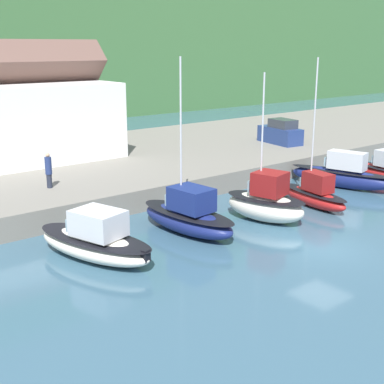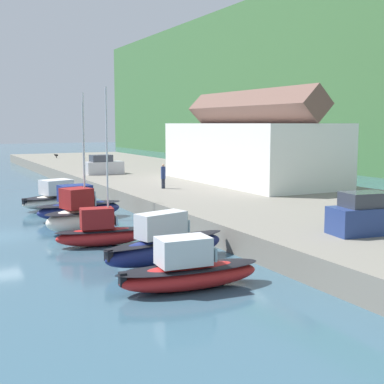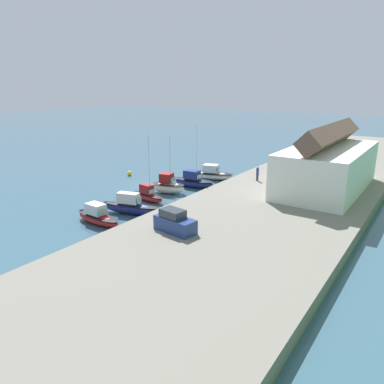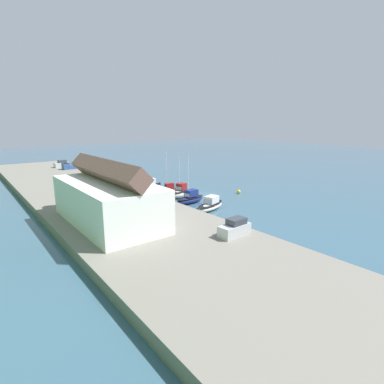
% 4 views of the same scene
% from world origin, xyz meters
% --- Properties ---
extents(quay_promenade, '(135.57, 20.28, 1.38)m').
position_xyz_m(quay_promenade, '(0.00, 20.75, 0.69)').
color(quay_promenade, gray).
rests_on(quay_promenade, ground_plane).
extents(harbor_clubhouse, '(19.82, 8.92, 8.80)m').
position_xyz_m(harbor_clubhouse, '(-8.66, 24.13, 4.60)').
color(harbor_clubhouse, white).
rests_on(harbor_clubhouse, quay_promenade).
extents(moored_boat_0, '(4.20, 7.16, 2.42)m').
position_xyz_m(moored_boat_0, '(-9.41, 5.97, 0.87)').
color(moored_boat_0, white).
rests_on(moored_boat_0, ground_plane).
extents(moored_boat_1, '(2.83, 6.64, 9.21)m').
position_xyz_m(moored_boat_1, '(-3.76, 6.07, 0.94)').
color(moored_boat_1, navy).
rests_on(moored_boat_1, ground_plane).
extents(moored_boat_2, '(3.35, 5.25, 8.34)m').
position_xyz_m(moored_boat_2, '(0.96, 4.87, 1.09)').
color(moored_boat_2, white).
rests_on(moored_boat_2, ground_plane).
extents(moored_boat_3, '(2.24, 5.48, 9.06)m').
position_xyz_m(moored_boat_3, '(5.37, 4.89, 0.82)').
color(moored_boat_3, red).
rests_on(moored_boat_3, ground_plane).
extents(moored_boat_4, '(3.40, 7.63, 2.62)m').
position_xyz_m(moored_boat_4, '(10.55, 6.66, 0.96)').
color(moored_boat_4, navy).
rests_on(moored_boat_4, ground_plane).
extents(moored_boat_5, '(2.35, 6.48, 2.27)m').
position_xyz_m(moored_boat_5, '(14.91, 5.75, 0.81)').
color(moored_boat_5, red).
rests_on(moored_boat_5, ground_plane).
extents(parked_car_0, '(1.95, 4.26, 2.16)m').
position_xyz_m(parked_car_0, '(-22.99, 14.10, 2.30)').
color(parked_car_0, '#B7B7BC').
rests_on(parked_car_0, quay_promenade).
extents(parked_car_2, '(2.38, 4.41, 2.16)m').
position_xyz_m(parked_car_2, '(14.68, 16.22, 2.30)').
color(parked_car_2, navy).
rests_on(parked_car_2, quay_promenade).
extents(person_on_quay, '(0.40, 0.40, 2.14)m').
position_xyz_m(person_on_quay, '(-7.70, 14.64, 2.48)').
color(person_on_quay, '#232838').
rests_on(person_on_quay, quay_promenade).
extents(dog_on_quay, '(0.84, 0.68, 0.68)m').
position_xyz_m(dog_on_quay, '(-53.55, 15.80, 1.84)').
color(dog_on_quay, black).
rests_on(dog_on_quay, quay_promenade).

